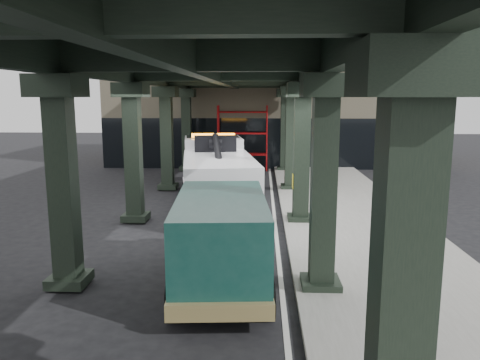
# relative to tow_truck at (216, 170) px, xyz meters

# --- Properties ---
(ground) EXTENTS (90.00, 90.00, 0.00)m
(ground) POSITION_rel_tow_truck_xyz_m (0.71, -4.85, -1.48)
(ground) COLOR black
(ground) RESTS_ON ground
(sidewalk) EXTENTS (5.00, 40.00, 0.15)m
(sidewalk) POSITION_rel_tow_truck_xyz_m (5.21, -2.85, -1.40)
(sidewalk) COLOR gray
(sidewalk) RESTS_ON ground
(lane_stripe) EXTENTS (0.12, 38.00, 0.01)m
(lane_stripe) POSITION_rel_tow_truck_xyz_m (2.41, -2.85, -1.47)
(lane_stripe) COLOR silver
(lane_stripe) RESTS_ON ground
(viaduct) EXTENTS (7.40, 32.00, 6.40)m
(viaduct) POSITION_rel_tow_truck_xyz_m (0.31, -2.85, 3.99)
(viaduct) COLOR black
(viaduct) RESTS_ON ground
(building) EXTENTS (22.00, 10.00, 8.00)m
(building) POSITION_rel_tow_truck_xyz_m (2.71, 15.15, 2.52)
(building) COLOR #C6B793
(building) RESTS_ON ground
(scaffolding) EXTENTS (3.08, 0.88, 4.00)m
(scaffolding) POSITION_rel_tow_truck_xyz_m (0.71, 9.79, 0.63)
(scaffolding) COLOR #BA0E11
(scaffolding) RESTS_ON ground
(tow_truck) EXTENTS (3.87, 9.48, 3.03)m
(tow_truck) POSITION_rel_tow_truck_xyz_m (0.00, 0.00, 0.00)
(tow_truck) COLOR black
(tow_truck) RESTS_ON ground
(towed_van) EXTENTS (2.56, 5.67, 2.24)m
(towed_van) POSITION_rel_tow_truck_xyz_m (0.96, -8.59, -0.27)
(towed_van) COLOR #113D36
(towed_van) RESTS_ON ground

